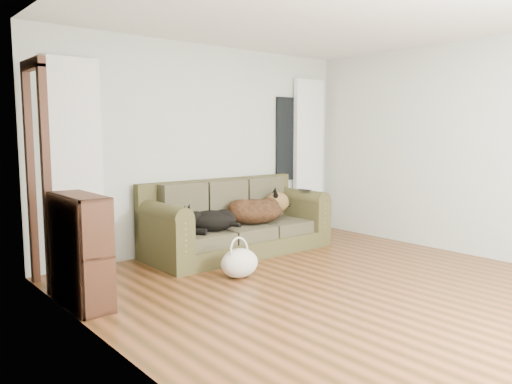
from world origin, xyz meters
TOP-DOWN VIEW (x-y plane):
  - floor at (0.00, 0.00)m, footprint 5.00×5.00m
  - ceiling at (0.00, 0.00)m, footprint 5.00×5.00m
  - wall_back at (0.00, 2.50)m, footprint 4.50×0.04m
  - wall_left at (-2.25, 0.00)m, footprint 0.04×5.00m
  - wall_right at (2.25, 0.00)m, footprint 0.04×5.00m
  - curtain_left at (-1.70, 2.42)m, footprint 0.55×0.08m
  - curtain_right at (1.80, 2.42)m, footprint 0.55×0.08m
  - window_pane at (1.45, 2.47)m, footprint 0.50×0.03m
  - door_casing at (-2.20, 2.05)m, footprint 0.07×0.60m
  - sofa at (0.13, 1.98)m, footprint 2.35×1.02m
  - dog_black_lab at (-0.38, 1.89)m, footprint 0.72×0.67m
  - dog_shepherd at (0.40, 1.94)m, footprint 0.91×0.77m
  - tv_remote at (1.12, 1.80)m, footprint 0.09×0.20m
  - tote_bag at (-0.53, 1.11)m, footprint 0.45×0.37m
  - bookshelf at (-2.09, 1.32)m, footprint 0.32×0.79m

SIDE VIEW (x-z plane):
  - floor at x=0.00m, z-range 0.00..0.00m
  - tote_bag at x=-0.53m, z-range 0.01..0.31m
  - sofa at x=0.13m, z-range -0.03..0.93m
  - dog_black_lab at x=-0.38m, z-range 0.36..0.60m
  - dog_shepherd at x=0.40m, z-range 0.32..0.66m
  - bookshelf at x=-2.09m, z-range 0.01..0.99m
  - tv_remote at x=1.12m, z-range 0.72..0.74m
  - door_casing at x=-2.20m, z-range 0.00..2.10m
  - curtain_left at x=-1.70m, z-range 0.02..2.27m
  - curtain_right at x=1.80m, z-range 0.02..2.27m
  - wall_back at x=0.00m, z-range 0.00..2.60m
  - wall_left at x=-2.25m, z-range 0.00..2.60m
  - wall_right at x=2.25m, z-range 0.00..2.60m
  - window_pane at x=1.45m, z-range 0.80..2.00m
  - ceiling at x=0.00m, z-range 2.60..2.60m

